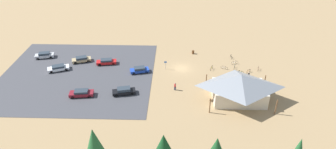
% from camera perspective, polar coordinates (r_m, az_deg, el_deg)
% --- Properties ---
extents(ground, '(160.00, 160.00, 0.00)m').
position_cam_1_polar(ground, '(71.35, 2.58, 1.15)').
color(ground, '#9E7F56').
rests_on(ground, ground).
extents(parking_lot_asphalt, '(34.05, 31.26, 0.05)m').
position_cam_1_polar(parking_lot_asphalt, '(71.85, -16.61, 0.02)').
color(parking_lot_asphalt, '#424247').
rests_on(parking_lot_asphalt, ground).
extents(bike_pavilion, '(12.52, 9.04, 5.73)m').
position_cam_1_polar(bike_pavilion, '(60.49, 13.34, -2.11)').
color(bike_pavilion, beige).
rests_on(bike_pavilion, ground).
extents(trash_bin, '(0.60, 0.60, 0.90)m').
position_cam_1_polar(trash_bin, '(78.03, 4.72, 4.21)').
color(trash_bin, brown).
rests_on(trash_bin, ground).
extents(lot_sign, '(0.56, 0.08, 2.20)m').
position_cam_1_polar(lot_sign, '(70.24, -0.47, 1.99)').
color(lot_sign, '#99999E').
rests_on(lot_sign, ground).
extents(pine_far_east, '(3.01, 3.01, 6.75)m').
position_cam_1_polar(pine_far_east, '(44.17, 9.10, -13.73)').
color(pine_far_east, brown).
rests_on(pine_far_east, ground).
extents(pine_midwest, '(3.03, 3.03, 6.30)m').
position_cam_1_polar(pine_midwest, '(44.71, -0.84, -13.16)').
color(pine_midwest, brown).
rests_on(pine_midwest, ground).
extents(pine_east, '(3.35, 3.35, 8.34)m').
position_cam_1_polar(pine_east, '(44.18, -13.64, -12.65)').
color(pine_east, brown).
rests_on(pine_east, ground).
extents(bicycle_yellow_near_sign, '(0.78, 1.69, 0.84)m').
position_cam_1_polar(bicycle_yellow_near_sign, '(71.43, 8.17, 1.24)').
color(bicycle_yellow_near_sign, black).
rests_on(bicycle_yellow_near_sign, ground).
extents(bicycle_black_trailside, '(0.48, 1.62, 0.77)m').
position_cam_1_polar(bicycle_black_trailside, '(77.30, 11.78, 3.26)').
color(bicycle_black_trailside, black).
rests_on(bicycle_black_trailside, ground).
extents(bicycle_silver_back_row, '(1.55, 0.76, 0.76)m').
position_cam_1_polar(bicycle_silver_back_row, '(72.07, 10.52, 1.26)').
color(bicycle_silver_back_row, black).
rests_on(bicycle_silver_back_row, ground).
extents(bicycle_red_edge_north, '(0.65, 1.69, 0.85)m').
position_cam_1_polar(bicycle_red_edge_north, '(73.48, 16.58, 1.08)').
color(bicycle_red_edge_north, black).
rests_on(bicycle_red_edge_north, ground).
extents(bicycle_white_yard_front, '(1.69, 0.69, 0.86)m').
position_cam_1_polar(bicycle_white_yard_front, '(74.63, 12.40, 2.17)').
color(bicycle_white_yard_front, black).
rests_on(bicycle_white_yard_front, ground).
extents(bicycle_teal_near_porch, '(0.59, 1.70, 0.78)m').
position_cam_1_polar(bicycle_teal_near_porch, '(72.82, 12.36, 1.38)').
color(bicycle_teal_near_porch, black).
rests_on(bicycle_teal_near_porch, ground).
extents(bicycle_green_yard_center, '(1.57, 0.51, 0.80)m').
position_cam_1_polar(bicycle_green_yard_center, '(71.04, 13.37, 0.45)').
color(bicycle_green_yard_center, black).
rests_on(bicycle_green_yard_center, ground).
extents(bicycle_orange_lone_west, '(1.25, 1.16, 0.83)m').
position_cam_1_polar(bicycle_orange_lone_west, '(71.88, 14.88, 0.61)').
color(bicycle_orange_lone_west, black).
rests_on(bicycle_orange_lone_west, ground).
extents(car_white_aisle_side, '(5.14, 3.51, 1.24)m').
position_cam_1_polar(car_white_aisle_side, '(74.57, -19.89, 1.18)').
color(car_white_aisle_side, white).
rests_on(car_white_aisle_side, parking_lot_asphalt).
extents(car_blue_by_curb, '(4.58, 2.78, 1.31)m').
position_cam_1_polar(car_blue_by_curb, '(69.61, -5.37, 0.89)').
color(car_blue_by_curb, '#1E42B2').
rests_on(car_blue_by_curb, parking_lot_asphalt).
extents(car_black_end_stall, '(4.92, 2.71, 1.42)m').
position_cam_1_polar(car_black_end_stall, '(62.53, -8.28, -3.08)').
color(car_black_end_stall, black).
rests_on(car_black_end_stall, parking_lot_asphalt).
extents(car_red_back_corner, '(4.89, 2.46, 1.28)m').
position_cam_1_polar(car_red_back_corner, '(74.22, -11.49, 2.39)').
color(car_red_back_corner, red).
rests_on(car_red_back_corner, parking_lot_asphalt).
extents(car_tan_inner_stall, '(4.82, 3.09, 1.31)m').
position_cam_1_polar(car_tan_inner_stall, '(76.66, -15.93, 2.75)').
color(car_tan_inner_stall, tan).
rests_on(car_tan_inner_stall, parking_lot_asphalt).
extents(car_maroon_mid_lot, '(4.96, 2.43, 1.33)m').
position_cam_1_polar(car_maroon_mid_lot, '(63.75, -15.94, -3.37)').
color(car_maroon_mid_lot, maroon).
rests_on(car_maroon_mid_lot, parking_lot_asphalt).
extents(car_silver_second_row, '(4.77, 2.72, 1.41)m').
position_cam_1_polar(car_silver_second_row, '(81.63, -22.17, 3.39)').
color(car_silver_second_row, '#BCBCC1').
rests_on(car_silver_second_row, parking_lot_asphalt).
extents(visitor_by_pavilion, '(0.40, 0.38, 1.78)m').
position_cam_1_polar(visitor_by_pavilion, '(68.98, 14.88, -0.19)').
color(visitor_by_pavilion, '#2D3347').
rests_on(visitor_by_pavilion, ground).
extents(visitor_at_bikes, '(0.39, 0.36, 1.73)m').
position_cam_1_polar(visitor_at_bikes, '(63.08, 1.33, -2.22)').
color(visitor_at_bikes, '#2D3347').
rests_on(visitor_at_bikes, ground).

